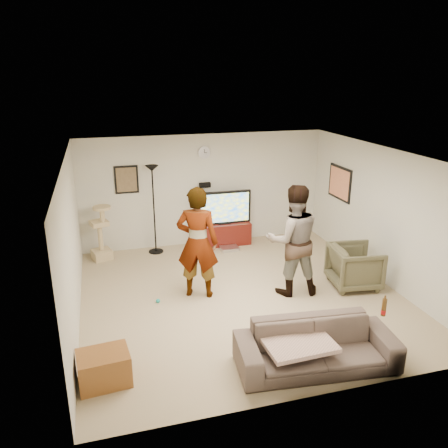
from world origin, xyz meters
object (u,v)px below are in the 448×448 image
object	(u,v)px
tv_stand	(224,234)
armchair	(355,267)
floor_lamp	(154,210)
cat_tree	(100,233)
person_left	(198,243)
sofa	(316,346)
person_right	(293,240)
side_table	(104,368)
beer_bottle	(384,307)
tv	(224,208)

from	to	relation	value
tv_stand	armchair	xyz separation A→B (m)	(1.74, -2.71, 0.14)
tv_stand	floor_lamp	size ratio (longest dim) A/B	0.63
cat_tree	person_left	xyz separation A→B (m)	(1.62, -2.14, 0.40)
floor_lamp	sofa	bearing A→B (deg)	-71.81
person_right	armchair	xyz separation A→B (m)	(1.22, -0.10, -0.61)
side_table	beer_bottle	bearing A→B (deg)	-6.46
tv	cat_tree	size ratio (longest dim) A/B	1.07
tv	floor_lamp	xyz separation A→B (m)	(-1.57, -0.06, 0.09)
side_table	armchair	bearing A→B (deg)	19.26
sofa	cat_tree	bearing A→B (deg)	126.18
tv	person_left	distance (m)	2.53
floor_lamp	armchair	world-z (taller)	floor_lamp
person_right	side_table	distance (m)	3.79
tv_stand	tv	size ratio (longest dim) A/B	0.96
person_left	side_table	distance (m)	2.74
tv	person_right	world-z (taller)	person_right
person_left	sofa	xyz separation A→B (m)	(1.06, -2.44, -0.68)
person_left	armchair	xyz separation A→B (m)	(2.84, -0.44, -0.60)
person_right	side_table	xyz separation A→B (m)	(-3.30, -1.68, -0.78)
armchair	floor_lamp	bearing A→B (deg)	59.00
person_right	sofa	world-z (taller)	person_right
cat_tree	tv	bearing A→B (deg)	2.90
floor_lamp	side_table	distance (m)	4.46
beer_bottle	person_right	bearing A→B (deg)	101.29
floor_lamp	person_left	xyz separation A→B (m)	(0.46, -2.21, 0.03)
person_left	tv	bearing A→B (deg)	-94.35
side_table	cat_tree	bearing A→B (deg)	89.17
tv	side_table	distance (m)	5.16
armchair	cat_tree	bearing A→B (deg)	67.71
tv	person_left	world-z (taller)	person_left
cat_tree	side_table	xyz separation A→B (m)	(-0.06, -4.15, -0.37)
cat_tree	armchair	xyz separation A→B (m)	(4.46, -2.57, -0.20)
floor_lamp	person_left	distance (m)	2.26
cat_tree	person_right	size ratio (longest dim) A/B	0.59
tv_stand	person_left	world-z (taller)	person_left
tv	floor_lamp	world-z (taller)	floor_lamp
cat_tree	beer_bottle	xyz separation A→B (m)	(3.66, -4.58, 0.16)
person_left	beer_bottle	xyz separation A→B (m)	(2.04, -2.44, -0.25)
floor_lamp	sofa	distance (m)	4.94
cat_tree	person_left	distance (m)	2.71
person_right	sofa	distance (m)	2.28
tv	armchair	bearing A→B (deg)	-57.31
tv	person_right	xyz separation A→B (m)	(0.52, -2.61, 0.12)
sofa	armchair	xyz separation A→B (m)	(1.78, 2.00, 0.08)
person_right	cat_tree	bearing A→B (deg)	-29.55
armchair	tv_stand	bearing A→B (deg)	40.40
side_table	tv_stand	bearing A→B (deg)	57.06
tv_stand	floor_lamp	bearing A→B (deg)	-177.72
armchair	side_table	distance (m)	4.79
cat_tree	armchair	bearing A→B (deg)	-29.99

